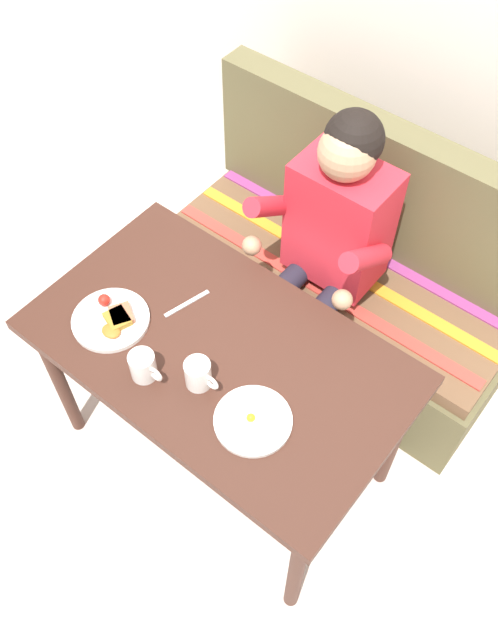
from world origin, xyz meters
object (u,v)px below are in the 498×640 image
(person, at_px, (328,238))
(plate_eggs, at_px, (253,420))
(table, at_px, (220,363))
(coffee_mug_second, at_px, (199,374))
(fork, at_px, (187,304))
(couch, at_px, (342,282))
(plate_breakfast, at_px, (112,319))
(coffee_mug, at_px, (143,366))

(person, xyz_separation_m, plate_eggs, (0.24, -0.72, -0.00))
(table, bearing_deg, coffee_mug_second, -75.08)
(table, bearing_deg, plate_eggs, -28.69)
(person, bearing_deg, plate_eggs, -71.61)
(fork, bearing_deg, couch, 88.95)
(plate_eggs, relative_size, fork, 1.35)
(person, relative_size, plate_eggs, 5.30)
(table, height_order, plate_breakfast, plate_breakfast)
(plate_breakfast, relative_size, coffee_mug_second, 2.11)
(table, distance_m, fork, 0.22)
(plate_eggs, distance_m, coffee_mug, 0.36)
(couch, relative_size, fork, 8.47)
(couch, height_order, plate_eggs, couch)
(table, height_order, person, person)
(person, distance_m, fork, 0.56)
(table, bearing_deg, person, 89.89)
(couch, xyz_separation_m, coffee_mug_second, (0.03, -0.89, 0.45))
(person, height_order, coffee_mug, person)
(plate_eggs, relative_size, coffee_mug, 1.94)
(table, distance_m, coffee_mug, 0.27)
(couch, bearing_deg, plate_breakfast, -110.34)
(plate_breakfast, bearing_deg, person, 65.21)
(coffee_mug, bearing_deg, plate_breakfast, 160.57)
(coffee_mug, xyz_separation_m, coffee_mug_second, (0.15, 0.08, 0.00))
(couch, distance_m, plate_breakfast, 1.04)
(couch, distance_m, fork, 0.83)
(fork, bearing_deg, plate_eggs, -10.18)
(couch, relative_size, coffee_mug, 12.20)
(couch, bearing_deg, plate_eggs, -74.95)
(couch, bearing_deg, person, -89.63)
(plate_breakfast, bearing_deg, fork, 55.34)
(table, distance_m, person, 0.60)
(coffee_mug_second, bearing_deg, person, 92.67)
(couch, height_order, coffee_mug_second, couch)
(table, relative_size, plate_breakfast, 4.82)
(table, xyz_separation_m, fork, (-0.19, 0.07, 0.08))
(person, relative_size, coffee_mug, 10.27)
(couch, height_order, fork, couch)
(plate_eggs, distance_m, coffee_mug_second, 0.21)
(person, height_order, plate_eggs, person)
(fork, bearing_deg, person, 84.02)
(plate_eggs, bearing_deg, table, 151.31)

